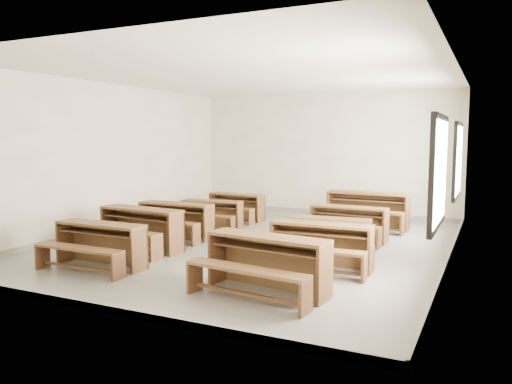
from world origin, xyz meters
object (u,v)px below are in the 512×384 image
at_px(desk_set_9, 367,207).
at_px(desk_set_2, 175,218).
at_px(desk_set_3, 211,212).
at_px(desk_set_0, 99,242).
at_px(desk_set_7, 329,233).
at_px(desk_set_4, 236,205).
at_px(desk_set_8, 348,221).
at_px(desk_set_5, 266,260).
at_px(desk_set_1, 139,226).
at_px(desk_set_6, 320,243).

bearing_deg(desk_set_9, desk_set_2, -137.74).
bearing_deg(desk_set_3, desk_set_2, -100.75).
height_order(desk_set_0, desk_set_9, desk_set_9).
distance_m(desk_set_2, desk_set_9, 4.30).
distance_m(desk_set_0, desk_set_7, 3.85).
xyz_separation_m(desk_set_3, desk_set_4, (-0.04, 1.26, 0.01)).
bearing_deg(desk_set_4, desk_set_2, -86.12).
relative_size(desk_set_8, desk_set_9, 0.85).
bearing_deg(desk_set_9, desk_set_5, -89.38).
bearing_deg(desk_set_7, desk_set_2, 174.32).
relative_size(desk_set_1, desk_set_3, 1.21).
relative_size(desk_set_7, desk_set_8, 0.95).
height_order(desk_set_1, desk_set_8, desk_set_1).
relative_size(desk_set_3, desk_set_5, 0.82).
bearing_deg(desk_set_9, desk_set_0, -118.29).
height_order(desk_set_6, desk_set_9, desk_set_9).
relative_size(desk_set_2, desk_set_3, 1.10).
distance_m(desk_set_3, desk_set_4, 1.26).
height_order(desk_set_3, desk_set_8, desk_set_8).
bearing_deg(desk_set_5, desk_set_3, 136.09).
distance_m(desk_set_3, desk_set_8, 3.14).
bearing_deg(desk_set_9, desk_set_8, -88.93).
height_order(desk_set_3, desk_set_9, desk_set_9).
distance_m(desk_set_1, desk_set_5, 3.39).
xyz_separation_m(desk_set_6, desk_set_9, (-0.16, 3.82, 0.06)).
bearing_deg(desk_set_2, desk_set_4, 87.74).
xyz_separation_m(desk_set_7, desk_set_8, (-0.01, 1.28, 0.02)).
distance_m(desk_set_1, desk_set_6, 3.39).
bearing_deg(desk_set_6, desk_set_7, 97.71).
height_order(desk_set_3, desk_set_4, desk_set_4).
bearing_deg(desk_set_3, desk_set_7, -27.69).
relative_size(desk_set_3, desk_set_6, 0.90).
xyz_separation_m(desk_set_4, desk_set_8, (3.18, -1.26, 0.02)).
distance_m(desk_set_5, desk_set_7, 2.46).
bearing_deg(desk_set_9, desk_set_7, -88.44).
relative_size(desk_set_1, desk_set_9, 0.96).
bearing_deg(desk_set_1, desk_set_6, 8.05).
xyz_separation_m(desk_set_8, desk_set_9, (0.02, 1.54, 0.08)).
bearing_deg(desk_set_9, desk_set_4, -173.20).
bearing_deg(desk_set_5, desk_set_2, 148.74).
height_order(desk_set_2, desk_set_5, desk_set_5).
xyz_separation_m(desk_set_3, desk_set_6, (3.31, -2.28, 0.05)).
bearing_deg(desk_set_0, desk_set_5, -1.05).
bearing_deg(desk_set_0, desk_set_9, 60.11).
height_order(desk_set_7, desk_set_9, desk_set_9).
relative_size(desk_set_4, desk_set_9, 0.82).
bearing_deg(desk_set_7, desk_set_0, -146.62).
height_order(desk_set_4, desk_set_5, desk_set_5).
height_order(desk_set_0, desk_set_4, desk_set_0).
distance_m(desk_set_4, desk_set_6, 4.88).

